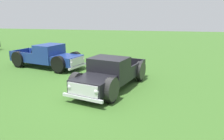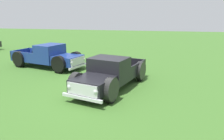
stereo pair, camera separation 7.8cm
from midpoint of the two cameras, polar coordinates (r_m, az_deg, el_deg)
ground_plane at (r=10.29m, az=-4.26°, el=-5.83°), size 80.00×80.00×0.00m
pickup_truck_foreground at (r=10.38m, az=-0.74°, el=-1.26°), size 5.44×3.10×1.57m
pickup_truck_behind_right at (r=15.24m, az=-15.53°, el=3.33°), size 3.13×5.53×1.60m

